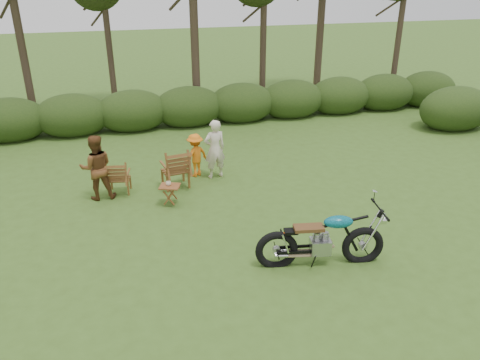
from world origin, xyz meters
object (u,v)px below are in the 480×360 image
object	(u,v)px
cup	(168,183)
adult_b	(101,198)
side_table	(170,195)
lawn_chair_right	(176,186)
lawn_chair_left	(121,192)
motorcycle	(319,263)
child	(196,176)
adult_a	(215,177)

from	to	relation	value
cup	adult_b	xyz separation A→B (m)	(-1.61, 0.81, -0.54)
side_table	adult_b	bearing A→B (deg)	152.82
adult_b	lawn_chair_right	bearing A→B (deg)	-176.99
lawn_chair_left	side_table	distance (m)	1.56
lawn_chair_right	adult_b	xyz separation A→B (m)	(-1.91, -0.16, 0.00)
lawn_chair_right	adult_b	distance (m)	1.91
lawn_chair_left	side_table	bearing A→B (deg)	148.77
motorcycle	child	xyz separation A→B (m)	(-1.47, 4.79, 0.00)
lawn_chair_left	cup	xyz separation A→B (m)	(1.11, -1.01, 0.54)
adult_a	side_table	bearing A→B (deg)	33.95
lawn_chair_left	adult_b	bearing A→B (deg)	33.48
motorcycle	lawn_chair_right	world-z (taller)	motorcycle
child	lawn_chair_left	bearing A→B (deg)	-14.93
lawn_chair_left	adult_a	distance (m)	2.56
cup	lawn_chair_right	bearing A→B (deg)	72.66
adult_a	adult_b	bearing A→B (deg)	-0.12
lawn_chair_right	adult_a	distance (m)	1.17
motorcycle	adult_b	bearing A→B (deg)	144.95
side_table	motorcycle	bearing A→B (deg)	-53.72
cup	adult_b	distance (m)	1.88
side_table	cup	world-z (taller)	cup
adult_b	adult_a	bearing A→B (deg)	-172.83
adult_b	motorcycle	bearing A→B (deg)	132.78
motorcycle	cup	world-z (taller)	motorcycle
cup	adult_b	size ratio (longest dim) A/B	0.07
motorcycle	cup	xyz separation A→B (m)	(-2.41, 3.28, 0.54)
cup	child	world-z (taller)	child
lawn_chair_left	motorcycle	bearing A→B (deg)	140.60
child	adult_b	bearing A→B (deg)	-13.23
adult_b	child	distance (m)	2.64
lawn_chair_right	lawn_chair_left	bearing A→B (deg)	-9.86
side_table	child	xyz separation A→B (m)	(0.92, 1.54, -0.25)
adult_b	child	bearing A→B (deg)	-166.20
lawn_chair_left	side_table	world-z (taller)	side_table
motorcycle	adult_b	distance (m)	5.73
child	lawn_chair_right	bearing A→B (deg)	11.88
lawn_chair_right	cup	distance (m)	1.15
lawn_chair_right	adult_a	world-z (taller)	adult_a
cup	lawn_chair_left	bearing A→B (deg)	137.86
motorcycle	cup	distance (m)	4.10
side_table	adult_a	distance (m)	1.94
lawn_chair_left	child	size ratio (longest dim) A/B	0.74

